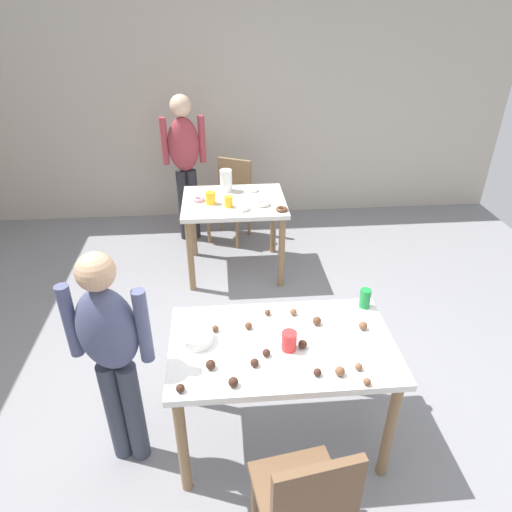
% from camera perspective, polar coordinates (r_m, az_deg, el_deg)
% --- Properties ---
extents(ground_plane, '(6.40, 6.40, 0.00)m').
position_cam_1_polar(ground_plane, '(3.22, 0.54, -18.55)').
color(ground_plane, gray).
extents(wall_back, '(6.40, 0.10, 2.60)m').
position_cam_1_polar(wall_back, '(5.43, -2.67, 18.26)').
color(wall_back, '#BCB2A3').
rests_on(wall_back, ground_plane).
extents(dining_table_near, '(1.24, 0.74, 0.75)m').
position_cam_1_polar(dining_table_near, '(2.62, 3.22, -12.45)').
color(dining_table_near, white).
rests_on(dining_table_near, ground_plane).
extents(dining_table_far, '(0.95, 0.77, 0.75)m').
position_cam_1_polar(dining_table_far, '(4.30, -2.76, 5.57)').
color(dining_table_far, silver).
rests_on(dining_table_far, ground_plane).
extents(chair_near_table, '(0.46, 0.46, 0.87)m').
position_cam_1_polar(chair_near_table, '(2.27, 6.28, -28.12)').
color(chair_near_table, brown).
rests_on(chair_near_table, ground_plane).
extents(chair_far_table, '(0.53, 0.53, 0.87)m').
position_cam_1_polar(chair_far_table, '(5.03, -3.12, 7.63)').
color(chair_far_table, olive).
rests_on(chair_far_table, ground_plane).
extents(person_girl_near, '(0.46, 0.26, 1.39)m').
position_cam_1_polar(person_girl_near, '(2.51, -17.62, -11.04)').
color(person_girl_near, '#383D4C').
rests_on(person_girl_near, ground_plane).
extents(person_adult_far, '(0.45, 0.23, 1.56)m').
position_cam_1_polar(person_adult_far, '(4.88, -8.93, 12.18)').
color(person_adult_far, '#28282D').
rests_on(person_adult_far, ground_plane).
extents(mixing_bowl, '(0.19, 0.19, 0.06)m').
position_cam_1_polar(mixing_bowl, '(2.56, -7.48, -10.04)').
color(mixing_bowl, white).
rests_on(mixing_bowl, dining_table_near).
extents(soda_can, '(0.07, 0.07, 0.12)m').
position_cam_1_polar(soda_can, '(2.85, 13.48, -5.17)').
color(soda_can, '#198438').
rests_on(soda_can, dining_table_near).
extents(fork_near, '(0.17, 0.02, 0.01)m').
position_cam_1_polar(fork_near, '(2.50, -2.19, -11.81)').
color(fork_near, silver).
rests_on(fork_near, dining_table_near).
extents(cup_near_0, '(0.08, 0.08, 0.11)m').
position_cam_1_polar(cup_near_0, '(2.48, 4.16, -10.56)').
color(cup_near_0, red).
rests_on(cup_near_0, dining_table_near).
extents(cake_ball_0, '(0.04, 0.04, 0.04)m').
position_cam_1_polar(cake_ball_0, '(2.37, 7.69, -14.23)').
color(cake_ball_0, '#3D2319').
rests_on(cake_ball_0, dining_table_near).
extents(cake_ball_1, '(0.05, 0.05, 0.05)m').
position_cam_1_polar(cake_ball_1, '(2.52, 5.85, -10.91)').
color(cake_ball_1, '#3D2319').
rests_on(cake_ball_1, dining_table_near).
extents(cake_ball_2, '(0.04, 0.04, 0.04)m').
position_cam_1_polar(cake_ball_2, '(2.37, 13.72, -15.04)').
color(cake_ball_2, brown).
rests_on(cake_ball_2, dining_table_near).
extents(cake_ball_3, '(0.05, 0.05, 0.05)m').
position_cam_1_polar(cake_ball_3, '(2.30, -2.86, -15.47)').
color(cake_ball_3, '#3D2319').
rests_on(cake_ball_3, dining_table_near).
extents(cake_ball_4, '(0.04, 0.04, 0.04)m').
position_cam_1_polar(cake_ball_4, '(2.44, 12.74, -13.36)').
color(cake_ball_4, brown).
rests_on(cake_ball_4, dining_table_near).
extents(cake_ball_5, '(0.05, 0.05, 0.05)m').
position_cam_1_polar(cake_ball_5, '(2.40, -5.70, -13.37)').
color(cake_ball_5, '#3D2319').
rests_on(cake_ball_5, dining_table_near).
extents(cake_ball_6, '(0.04, 0.04, 0.04)m').
position_cam_1_polar(cake_ball_6, '(2.73, 1.47, -7.07)').
color(cake_ball_6, brown).
rests_on(cake_ball_6, dining_table_near).
extents(cake_ball_7, '(0.04, 0.04, 0.04)m').
position_cam_1_polar(cake_ball_7, '(2.31, -9.45, -16.01)').
color(cake_ball_7, '#3D2319').
rests_on(cake_ball_7, dining_table_near).
extents(cake_ball_8, '(0.04, 0.04, 0.04)m').
position_cam_1_polar(cake_ball_8, '(2.74, 4.70, -6.99)').
color(cake_ball_8, brown).
rests_on(cake_ball_8, dining_table_near).
extents(cake_ball_9, '(0.05, 0.05, 0.05)m').
position_cam_1_polar(cake_ball_9, '(2.68, 7.62, -8.04)').
color(cake_ball_9, brown).
rests_on(cake_ball_9, dining_table_near).
extents(cake_ball_10, '(0.05, 0.05, 0.05)m').
position_cam_1_polar(cake_ball_10, '(2.39, 10.45, -13.98)').
color(cake_ball_10, brown).
rests_on(cake_ball_10, dining_table_near).
extents(cake_ball_11, '(0.05, 0.05, 0.05)m').
position_cam_1_polar(cake_ball_11, '(2.69, 13.25, -8.47)').
color(cake_ball_11, brown).
rests_on(cake_ball_11, dining_table_near).
extents(cake_ball_12, '(0.04, 0.04, 0.04)m').
position_cam_1_polar(cake_ball_12, '(2.63, -0.95, -8.72)').
color(cake_ball_12, brown).
rests_on(cake_ball_12, dining_table_near).
extents(cake_ball_13, '(0.04, 0.04, 0.04)m').
position_cam_1_polar(cake_ball_13, '(2.40, -0.18, -13.21)').
color(cake_ball_13, '#3D2319').
rests_on(cake_ball_13, dining_table_near).
extents(cake_ball_14, '(0.04, 0.04, 0.04)m').
position_cam_1_polar(cake_ball_14, '(2.46, 1.21, -12.02)').
color(cake_ball_14, '#3D2319').
rests_on(cake_ball_14, dining_table_near).
extents(cake_ball_15, '(0.04, 0.04, 0.04)m').
position_cam_1_polar(cake_ball_15, '(2.62, -5.13, -9.04)').
color(cake_ball_15, brown).
rests_on(cake_ball_15, dining_table_near).
extents(pitcher_far, '(0.12, 0.12, 0.21)m').
position_cam_1_polar(pitcher_far, '(4.43, -3.77, 9.41)').
color(pitcher_far, white).
rests_on(pitcher_far, dining_table_far).
extents(cup_far_0, '(0.07, 0.07, 0.10)m').
position_cam_1_polar(cup_far_0, '(4.09, -3.46, 6.80)').
color(cup_far_0, yellow).
rests_on(cup_far_0, dining_table_far).
extents(cup_far_1, '(0.09, 0.09, 0.11)m').
position_cam_1_polar(cup_far_1, '(4.17, -5.71, 7.24)').
color(cup_far_1, yellow).
rests_on(cup_far_1, dining_table_far).
extents(donut_far_0, '(0.12, 0.12, 0.04)m').
position_cam_1_polar(donut_far_0, '(4.04, -1.67, 6.04)').
color(donut_far_0, white).
rests_on(donut_far_0, dining_table_far).
extents(donut_far_1, '(0.11, 0.11, 0.03)m').
position_cam_1_polar(donut_far_1, '(4.26, -7.18, 7.07)').
color(donut_far_1, pink).
rests_on(donut_far_1, dining_table_far).
extents(donut_far_2, '(0.10, 0.10, 0.03)m').
position_cam_1_polar(donut_far_2, '(4.44, -0.36, 8.30)').
color(donut_far_2, white).
rests_on(donut_far_2, dining_table_far).
extents(donut_far_3, '(0.10, 0.10, 0.03)m').
position_cam_1_polar(donut_far_3, '(4.03, 3.24, 5.87)').
color(donut_far_3, brown).
rests_on(donut_far_3, dining_table_far).
extents(donut_far_4, '(0.13, 0.13, 0.04)m').
position_cam_1_polar(donut_far_4, '(4.13, 0.84, 6.62)').
color(donut_far_4, white).
rests_on(donut_far_4, dining_table_far).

